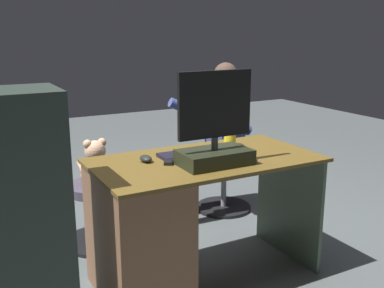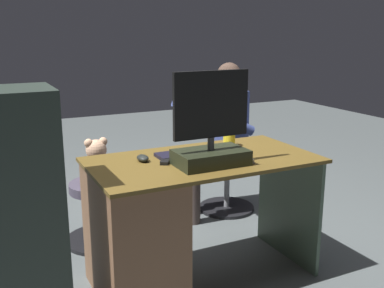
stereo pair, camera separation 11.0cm
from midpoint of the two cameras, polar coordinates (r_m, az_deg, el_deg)
name	(u,v)px [view 1 (the left image)]	position (r m, az deg, el deg)	size (l,w,h in m)	color
ground_plane	(174,247)	(3.19, -3.29, -12.70)	(10.00, 10.00, 0.00)	#525959
desk	(152,227)	(2.55, -6.22, -10.27)	(1.27, 0.68, 0.73)	brown
monitor	(215,138)	(2.42, 1.53, 0.72)	(0.43, 0.23, 0.50)	black
keyboard	(194,153)	(2.64, -0.91, -1.13)	(0.42, 0.14, 0.02)	black
computer_mouse	(146,159)	(2.52, -7.01, -1.82)	(0.06, 0.10, 0.04)	black
cup	(230,138)	(2.84, 3.61, 0.77)	(0.07, 0.07, 0.10)	yellow
tv_remote	(169,160)	(2.51, -4.14, -2.03)	(0.04, 0.15, 0.02)	black
notebook_binder	(229,155)	(2.59, 3.40, -1.43)	(0.22, 0.30, 0.02)	beige
office_chair_teddy	(98,209)	(3.23, -12.54, -7.90)	(0.48, 0.48, 0.43)	black
teddy_bear	(95,163)	(3.13, -12.91, -2.32)	(0.21, 0.21, 0.31)	#DAA782
visitor_chair	(224,179)	(3.73, 3.13, -4.40)	(0.45, 0.45, 0.43)	black
person	(217,127)	(3.57, 2.22, 2.11)	(0.55, 0.51, 1.19)	#3A4883
equipment_rack	(18,219)	(2.29, -22.13, -8.63)	(0.44, 0.36, 1.19)	#28332C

